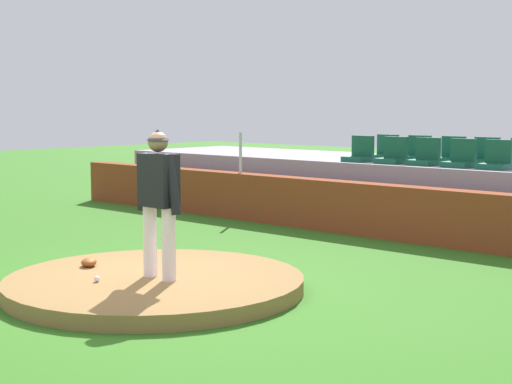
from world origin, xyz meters
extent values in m
plane|color=#316E1D|center=(0.00, 0.00, 0.00)|extent=(60.00, 60.00, 0.00)
cylinder|color=olive|center=(0.00, 0.00, 0.09)|extent=(3.69, 3.69, 0.19)
cylinder|color=white|center=(-0.03, -0.04, 0.63)|extent=(0.17, 0.17, 0.89)
cylinder|color=white|center=(0.32, -0.05, 0.63)|extent=(0.17, 0.17, 0.89)
cube|color=black|center=(0.15, -0.05, 1.39)|extent=(0.51, 0.27, 0.64)
cylinder|color=black|center=(-0.12, -0.04, 1.36)|extent=(0.26, 0.12, 0.72)
cylinder|color=black|center=(0.41, -0.05, 1.36)|extent=(0.24, 0.12, 0.73)
sphere|color=#8C6647|center=(0.15, -0.05, 1.86)|extent=(0.25, 0.25, 0.25)
cone|color=black|center=(0.15, -0.05, 1.94)|extent=(0.29, 0.29, 0.13)
sphere|color=white|center=(-0.26, -0.68, 0.22)|extent=(0.07, 0.07, 0.07)
ellipsoid|color=brown|center=(-1.10, -0.20, 0.24)|extent=(0.36, 0.35, 0.11)
cube|color=brown|center=(0.00, 5.28, 0.47)|extent=(16.92, 0.40, 0.93)
cylinder|color=silver|center=(-3.59, 5.28, 1.35)|extent=(0.06, 0.06, 0.83)
cube|color=#918A9D|center=(0.00, 7.38, 0.61)|extent=(15.47, 3.02, 1.22)
cube|color=#14523A|center=(-1.43, 6.30, 1.27)|extent=(0.48, 0.44, 0.10)
cube|color=#14523A|center=(-1.43, 6.48, 1.52)|extent=(0.48, 0.08, 0.40)
cube|color=#14523A|center=(-0.67, 6.30, 1.27)|extent=(0.48, 0.44, 0.10)
cube|color=#14523A|center=(-0.67, 6.48, 1.52)|extent=(0.48, 0.08, 0.40)
cube|color=#14523A|center=(0.00, 6.33, 1.27)|extent=(0.48, 0.44, 0.10)
cube|color=#14523A|center=(0.00, 6.51, 1.52)|extent=(0.48, 0.08, 0.40)
cube|color=#14523A|center=(0.71, 6.32, 1.27)|extent=(0.48, 0.44, 0.10)
cube|color=#14523A|center=(0.71, 6.50, 1.52)|extent=(0.48, 0.08, 0.40)
cube|color=#14523A|center=(1.38, 6.32, 1.27)|extent=(0.48, 0.44, 0.10)
cube|color=#14523A|center=(1.38, 6.50, 1.52)|extent=(0.48, 0.08, 0.40)
cube|color=#14523A|center=(-1.43, 7.19, 1.27)|extent=(0.48, 0.44, 0.10)
cube|color=#14523A|center=(-1.43, 7.37, 1.52)|extent=(0.48, 0.08, 0.40)
cube|color=#14523A|center=(-0.71, 7.22, 1.27)|extent=(0.48, 0.44, 0.10)
cube|color=#14523A|center=(-0.71, 7.40, 1.52)|extent=(0.48, 0.08, 0.40)
cube|color=#14523A|center=(0.02, 7.24, 1.27)|extent=(0.48, 0.44, 0.10)
cube|color=#14523A|center=(0.02, 7.42, 1.52)|extent=(0.48, 0.08, 0.40)
cube|color=#14523A|center=(0.71, 7.23, 1.27)|extent=(0.48, 0.44, 0.10)
cube|color=#14523A|center=(0.71, 7.41, 1.52)|extent=(0.48, 0.08, 0.40)
camera|label=1|loc=(7.33, -6.12, 2.27)|focal=54.73mm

